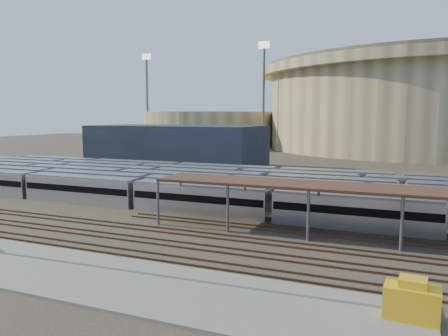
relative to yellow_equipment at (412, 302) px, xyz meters
The scene contains 11 objects.
ground 22.81m from the yellow_equipment, 144.31° to the left, with size 420.00×420.00×0.00m, color #383026.
apron 23.59m from the yellow_equipment, behind, with size 50.00×9.00×0.20m, color gray.
subway_trains 37.59m from the yellow_equipment, 122.26° to the left, with size 122.20×23.90×3.60m.
empty_tracks 20.30m from the yellow_equipment, 155.87° to the left, with size 170.00×9.62×0.18m.
stadium 154.18m from the yellow_equipment, 87.57° to the left, with size 124.00×124.00×32.50m.
secondary_arena 163.48m from the yellow_equipment, 118.72° to the left, with size 56.00×56.00×14.00m, color tan.
service_building 86.83m from the yellow_equipment, 128.08° to the left, with size 42.00×20.00×10.00m, color #1E232D.
floodlight_0 133.91m from the yellow_equipment, 111.47° to the left, with size 4.00×1.00×38.40m.
floodlight_1 169.87m from the yellow_equipment, 127.83° to the left, with size 4.00×1.00×38.40m.
floodlight_3 176.69m from the yellow_equipment, 99.34° to the left, with size 4.00×1.00×38.40m.
yellow_equipment is the anchor object (origin of this frame).
Camera 1 is at (17.74, -40.78, 12.29)m, focal length 35.00 mm.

